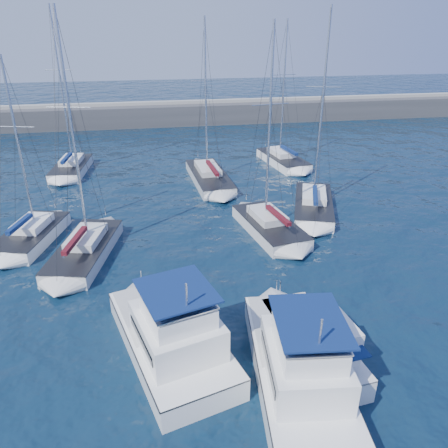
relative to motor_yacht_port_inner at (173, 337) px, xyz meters
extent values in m
plane|color=black|center=(1.76, 1.16, -1.13)|extent=(220.00, 220.00, 0.00)
cube|color=#424244|center=(1.76, 53.16, -0.13)|extent=(160.00, 6.00, 4.00)
cube|color=gray|center=(1.76, 53.16, 2.07)|extent=(160.00, 1.20, 0.50)
cube|color=white|center=(-0.11, 0.40, -0.73)|extent=(6.12, 9.54, 1.60)
cube|color=#262628|center=(-0.11, 0.40, 0.02)|extent=(6.20, 9.56, 0.08)
cube|color=white|center=(0.18, -0.63, 0.87)|extent=(4.28, 4.83, 1.60)
cube|color=black|center=(0.18, -0.63, 0.95)|extent=(4.12, 4.06, 0.45)
cube|color=white|center=(0.23, -0.83, 2.12)|extent=(3.31, 3.47, 0.90)
cube|color=navy|center=(0.23, -0.83, 3.12)|extent=(3.74, 3.95, 0.08)
cube|color=white|center=(5.26, -2.43, -0.73)|extent=(4.56, 9.84, 1.60)
cube|color=#262628|center=(5.26, -2.43, 0.02)|extent=(4.63, 9.85, 0.08)
cube|color=white|center=(5.13, -3.58, 0.87)|extent=(3.47, 4.71, 1.60)
cube|color=black|center=(5.13, -3.58, 0.95)|extent=(3.43, 3.85, 0.45)
cube|color=white|center=(5.10, -3.78, 2.12)|extent=(2.72, 3.33, 0.90)
cube|color=navy|center=(5.10, -3.78, 3.12)|extent=(3.07, 3.81, 0.08)
cube|color=white|center=(6.41, -1.10, -0.73)|extent=(3.39, 7.03, 1.60)
cube|color=#262628|center=(6.41, -1.10, 0.02)|extent=(3.44, 7.04, 0.08)
cube|color=white|center=(6.50, -1.92, 0.87)|extent=(2.59, 3.37, 1.60)
cube|color=black|center=(6.50, -1.92, 0.95)|extent=(2.56, 2.75, 0.45)
cube|color=navy|center=(6.64, -3.16, 1.17)|extent=(2.34, 2.29, 0.07)
cube|color=white|center=(-9.33, 13.90, -0.83)|extent=(4.69, 7.44, 1.30)
cube|color=#262628|center=(-9.33, 13.90, -0.20)|extent=(4.75, 7.45, 0.06)
cube|color=white|center=(-9.22, 14.31, 0.12)|extent=(2.67, 3.42, 0.55)
cylinder|color=silver|center=(-9.15, 14.56, 5.98)|extent=(0.18, 0.18, 11.33)
cylinder|color=silver|center=(-9.60, 12.90, 0.67)|extent=(1.01, 3.36, 0.12)
cube|color=navy|center=(-9.62, 12.80, 0.82)|extent=(1.14, 3.09, 0.28)
cube|color=silver|center=(-5.24, 10.85, -0.83)|extent=(4.77, 8.66, 1.30)
cube|color=#262628|center=(-5.24, 10.85, -0.20)|extent=(4.83, 8.68, 0.06)
cube|color=silver|center=(-5.12, 11.35, 0.12)|extent=(2.71, 3.93, 0.55)
cylinder|color=silver|center=(-5.05, 11.65, 7.36)|extent=(0.18, 0.18, 14.08)
cylinder|color=silver|center=(-5.51, 9.65, 0.67)|extent=(1.04, 4.02, 0.12)
cube|color=#521018|center=(-5.53, 9.55, 0.82)|extent=(1.17, 3.67, 0.28)
cube|color=silver|center=(8.15, 12.33, -0.83)|extent=(4.38, 8.14, 1.30)
cube|color=#262628|center=(8.15, 12.33, -0.20)|extent=(4.44, 8.15, 0.06)
cube|color=silver|center=(8.07, 12.80, 0.12)|extent=(2.56, 3.67, 0.55)
cylinder|color=silver|center=(8.02, 13.09, 6.98)|extent=(0.18, 0.18, 13.33)
cylinder|color=silver|center=(8.35, 11.18, 0.67)|extent=(0.78, 3.82, 0.12)
cube|color=#521018|center=(8.37, 11.09, 0.82)|extent=(0.94, 3.48, 0.28)
cube|color=white|center=(12.95, 15.78, -0.83)|extent=(5.79, 9.27, 1.30)
cube|color=#262628|center=(12.95, 15.78, -0.20)|extent=(5.85, 9.29, 0.06)
cube|color=white|center=(13.14, 16.30, 0.12)|extent=(3.14, 4.27, 0.55)
cylinder|color=silver|center=(13.25, 16.61, 7.46)|extent=(0.18, 0.18, 14.30)
cylinder|color=silver|center=(12.51, 14.54, 0.67)|extent=(1.60, 4.17, 0.12)
cube|color=navy|center=(12.48, 14.45, 0.82)|extent=(1.67, 3.83, 0.28)
cube|color=white|center=(-8.65, 30.16, -0.83)|extent=(3.77, 7.97, 1.30)
cube|color=#262628|center=(-8.65, 30.16, -0.20)|extent=(3.83, 7.97, 0.06)
cube|color=white|center=(-8.60, 30.64, 0.12)|extent=(2.28, 3.55, 0.55)
cylinder|color=silver|center=(-8.57, 30.93, 7.68)|extent=(0.18, 0.18, 14.73)
cylinder|color=silver|center=(-8.77, 29.02, 0.67)|extent=(0.51, 3.84, 0.12)
cube|color=navy|center=(-8.78, 28.92, 0.82)|extent=(0.70, 3.48, 0.28)
cube|color=silver|center=(5.31, 24.56, -0.83)|extent=(3.71, 10.10, 1.30)
cube|color=#262628|center=(5.31, 24.56, -0.20)|extent=(3.77, 10.10, 0.06)
cube|color=silver|center=(5.27, 25.18, 0.12)|extent=(2.28, 4.46, 0.55)
cylinder|color=silver|center=(5.24, 25.55, 7.15)|extent=(0.18, 0.18, 13.66)
cylinder|color=silver|center=(5.40, 23.07, 0.67)|extent=(0.43, 4.96, 0.12)
cube|color=#521018|center=(5.40, 22.97, 0.82)|extent=(0.63, 4.48, 0.28)
cube|color=white|center=(14.35, 29.07, -0.83)|extent=(4.19, 8.44, 1.30)
cube|color=#262628|center=(14.35, 29.07, -0.20)|extent=(4.25, 8.44, 0.06)
cube|color=white|center=(14.28, 29.57, 0.12)|extent=(2.46, 3.79, 0.55)
cylinder|color=silver|center=(14.23, 29.87, 7.05)|extent=(0.18, 0.18, 13.48)
cylinder|color=silver|center=(14.54, 27.87, 0.67)|extent=(0.73, 4.01, 0.12)
cube|color=navy|center=(14.55, 27.78, 0.82)|extent=(0.90, 3.64, 0.28)
camera|label=1|loc=(-0.52, -16.53, 13.47)|focal=35.00mm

